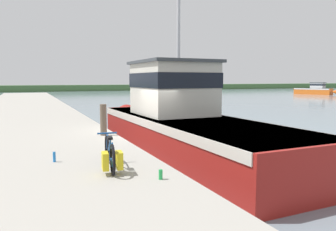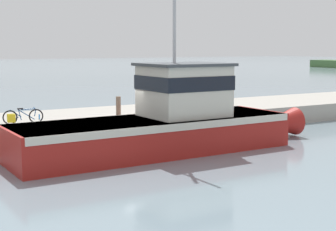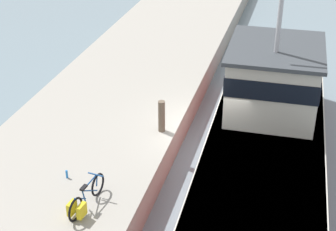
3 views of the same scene
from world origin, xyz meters
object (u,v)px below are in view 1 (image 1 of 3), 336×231
object	(u,v)px
water_bottle_on_curb	(54,157)
water_bottle_by_bike	(161,174)
bicycle_touring	(110,155)
boat_red_outer	(315,90)
fishing_boat_main	(182,120)
mooring_post	(103,120)

from	to	relation	value
water_bottle_on_curb	water_bottle_by_bike	size ratio (longest dim) A/B	1.26
water_bottle_by_bike	bicycle_touring	bearing A→B (deg)	125.25
boat_red_outer	bicycle_touring	distance (m)	64.97
fishing_boat_main	water_bottle_by_bike	size ratio (longest dim) A/B	74.20
boat_red_outer	mooring_post	world-z (taller)	boat_red_outer
fishing_boat_main	water_bottle_on_curb	xyz separation A→B (m)	(-5.13, -3.85, -0.16)
bicycle_touring	water_bottle_by_bike	xyz separation A→B (m)	(0.72, -1.01, -0.23)
boat_red_outer	bicycle_touring	size ratio (longest dim) A/B	4.70
bicycle_touring	mooring_post	xyz separation A→B (m)	(0.81, 4.35, 0.21)
bicycle_touring	water_bottle_by_bike	size ratio (longest dim) A/B	9.15
mooring_post	boat_red_outer	bearing A→B (deg)	36.23
water_bottle_on_curb	mooring_post	bearing A→B (deg)	59.86
mooring_post	water_bottle_on_curb	size ratio (longest dim) A/B	4.46
fishing_boat_main	bicycle_touring	xyz separation A→B (m)	(-4.11, -5.04, 0.04)
boat_red_outer	fishing_boat_main	bearing A→B (deg)	15.46
fishing_boat_main	water_bottle_by_bike	world-z (taller)	fishing_boat_main
boat_red_outer	water_bottle_by_bike	world-z (taller)	boat_red_outer
fishing_boat_main	water_bottle_by_bike	bearing A→B (deg)	-120.41
bicycle_touring	mooring_post	bearing A→B (deg)	86.97
mooring_post	water_bottle_on_curb	xyz separation A→B (m)	(-1.84, -3.17, -0.41)
mooring_post	water_bottle_on_curb	distance (m)	3.69
water_bottle_by_bike	fishing_boat_main	bearing A→B (deg)	60.71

